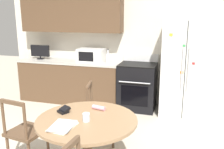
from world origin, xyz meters
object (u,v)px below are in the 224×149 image
(refrigerator, at_px, (185,68))
(counter_bottle, at_px, (108,58))
(oven_range, at_px, (138,86))
(dining_chair_left, at_px, (25,132))
(countertop_tv, at_px, (40,51))
(microwave, at_px, (91,55))
(wallet, at_px, (64,110))
(dining_chair_far, at_px, (100,114))
(candle_glass, at_px, (86,118))

(refrigerator, xyz_separation_m, counter_bottle, (-1.50, -0.02, 0.11))
(oven_range, height_order, dining_chair_left, oven_range)
(oven_range, bearing_deg, counter_bottle, -175.16)
(counter_bottle, bearing_deg, countertop_tv, 177.02)
(refrigerator, relative_size, oven_range, 1.67)
(refrigerator, height_order, microwave, refrigerator)
(refrigerator, xyz_separation_m, dining_chair_left, (-1.88, -2.28, -0.47))
(microwave, bearing_deg, wallet, -77.17)
(countertop_tv, distance_m, wallet, 2.88)
(dining_chair_far, bearing_deg, microwave, -166.71)
(refrigerator, distance_m, countertop_tv, 3.09)
(refrigerator, bearing_deg, counter_bottle, -179.40)
(dining_chair_far, distance_m, dining_chair_left, 1.08)
(dining_chair_left, bearing_deg, oven_range, 75.62)
(microwave, relative_size, dining_chair_far, 0.61)
(refrigerator, distance_m, microwave, 1.90)
(wallet, bearing_deg, microwave, 102.83)
(countertop_tv, distance_m, dining_chair_left, 2.72)
(oven_range, bearing_deg, wallet, -101.96)
(microwave, distance_m, dining_chair_far, 1.82)
(microwave, distance_m, countertop_tv, 1.20)
(counter_bottle, distance_m, wallet, 2.22)
(countertop_tv, xyz_separation_m, dining_chair_far, (1.92, -1.55, -0.63))
(candle_glass, bearing_deg, wallet, 155.82)
(countertop_tv, relative_size, wallet, 2.58)
(counter_bottle, bearing_deg, oven_range, 4.84)
(counter_bottle, bearing_deg, dining_chair_left, -99.72)
(counter_bottle, distance_m, candle_glass, 2.42)
(countertop_tv, bearing_deg, dining_chair_left, -62.87)
(oven_range, height_order, candle_glass, oven_range)
(candle_glass, bearing_deg, microwave, 109.59)
(countertop_tv, xyz_separation_m, wallet, (1.72, -2.29, -0.31))
(refrigerator, relative_size, dining_chair_left, 2.00)
(countertop_tv, height_order, counter_bottle, countertop_tv)
(oven_range, bearing_deg, dining_chair_left, -113.20)
(refrigerator, bearing_deg, oven_range, 177.71)
(microwave, bearing_deg, countertop_tv, -179.34)
(refrigerator, distance_m, dining_chair_far, 1.94)
(oven_range, relative_size, wallet, 6.36)
(countertop_tv, relative_size, candle_glass, 4.79)
(countertop_tv, bearing_deg, candle_glass, -49.71)
(microwave, height_order, candle_glass, microwave)
(microwave, distance_m, wallet, 2.37)
(candle_glass, xyz_separation_m, wallet, (-0.35, 0.16, -0.01))
(oven_range, height_order, counter_bottle, counter_bottle)
(oven_range, bearing_deg, dining_chair_far, -100.21)
(counter_bottle, bearing_deg, dining_chair_far, -77.21)
(dining_chair_far, xyz_separation_m, candle_glass, (0.15, -0.90, 0.34))
(candle_glass, bearing_deg, dining_chair_far, 99.27)
(dining_chair_left, bearing_deg, refrigerator, 59.29)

